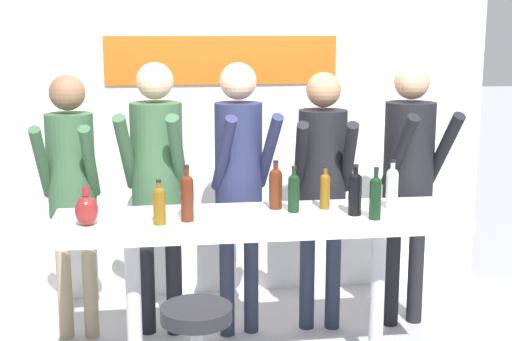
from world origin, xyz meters
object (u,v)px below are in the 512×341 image
(wine_bottle_6, at_px, (159,204))
(person_center, at_px, (322,171))
(tasting_table, at_px, (258,239))
(wine_bottle_2, at_px, (325,189))
(wine_bottle_1, at_px, (392,186))
(wine_bottle_5, at_px, (355,192))
(wine_bottle_0, at_px, (276,186))
(person_far_left, at_px, (71,176))
(person_left, at_px, (157,168))
(wine_bottle_4, at_px, (187,196))
(wine_bottle_7, at_px, (294,191))
(person_center_right, at_px, (409,165))
(wine_bottle_3, at_px, (375,196))
(person_center_left, at_px, (239,166))
(decorative_vase, at_px, (87,210))

(wine_bottle_6, bearing_deg, person_center, 32.91)
(tasting_table, relative_size, wine_bottle_2, 8.94)
(tasting_table, bearing_deg, wine_bottle_1, 4.39)
(wine_bottle_5, bearing_deg, wine_bottle_0, 154.17)
(person_far_left, xyz_separation_m, person_left, (0.55, -0.00, 0.04))
(wine_bottle_4, bearing_deg, wine_bottle_2, 11.50)
(wine_bottle_4, distance_m, wine_bottle_7, 0.65)
(person_center, xyz_separation_m, person_center_right, (0.61, 0.00, 0.03))
(wine_bottle_5, bearing_deg, person_center, 94.09)
(person_center, xyz_separation_m, wine_bottle_3, (0.14, -0.76, 0.01))
(wine_bottle_3, bearing_deg, person_left, 146.38)
(person_center_left, bearing_deg, person_far_left, 164.92)
(wine_bottle_2, xyz_separation_m, wine_bottle_6, (-0.99, -0.22, -0.00))
(person_center_right, height_order, wine_bottle_0, person_center_right)
(wine_bottle_2, bearing_deg, wine_bottle_4, -168.50)
(person_left, distance_m, wine_bottle_6, 0.77)
(person_far_left, xyz_separation_m, wine_bottle_3, (1.79, -0.82, 0.00))
(person_center, xyz_separation_m, wine_bottle_4, (-0.93, -0.66, 0.02))
(wine_bottle_7, bearing_deg, person_far_left, 156.20)
(wine_bottle_4, distance_m, wine_bottle_6, 0.17)
(wine_bottle_4, bearing_deg, wine_bottle_7, 10.86)
(person_center_left, relative_size, person_center, 1.04)
(person_far_left, bearing_deg, person_center, 0.78)
(person_center, relative_size, wine_bottle_6, 7.02)
(decorative_vase, bearing_deg, wine_bottle_1, 4.43)
(person_left, bearing_deg, person_far_left, -169.87)
(person_center_left, relative_size, wine_bottle_1, 6.17)
(person_center, bearing_deg, person_center_right, 7.53)
(wine_bottle_1, relative_size, wine_bottle_6, 1.18)
(wine_bottle_0, relative_size, wine_bottle_6, 1.17)
(person_center_right, height_order, wine_bottle_7, person_center_right)
(person_center_left, relative_size, decorative_vase, 8.41)
(wine_bottle_0, distance_m, wine_bottle_1, 0.70)
(tasting_table, relative_size, wine_bottle_7, 8.51)
(person_center_right, bearing_deg, decorative_vase, -171.08)
(wine_bottle_5, xyz_separation_m, wine_bottle_6, (-1.13, -0.05, -0.02))
(person_center, xyz_separation_m, wine_bottle_2, (-0.09, -0.49, -0.01))
(wine_bottle_5, bearing_deg, person_center_right, 49.38)
(wine_bottle_3, bearing_deg, wine_bottle_5, 130.02)
(person_center, distance_m, person_center_right, 0.61)
(tasting_table, bearing_deg, person_left, 131.55)
(wine_bottle_4, height_order, wine_bottle_7, wine_bottle_4)
(person_center_right, bearing_deg, person_center, 171.12)
(decorative_vase, bearing_deg, wine_bottle_7, 6.58)
(wine_bottle_2, distance_m, wine_bottle_6, 1.02)
(wine_bottle_2, bearing_deg, person_center_right, 34.78)
(person_center, relative_size, wine_bottle_1, 5.94)
(wine_bottle_7, relative_size, decorative_vase, 1.27)
(person_center_left, relative_size, wine_bottle_0, 6.25)
(person_left, distance_m, person_center_left, 0.54)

